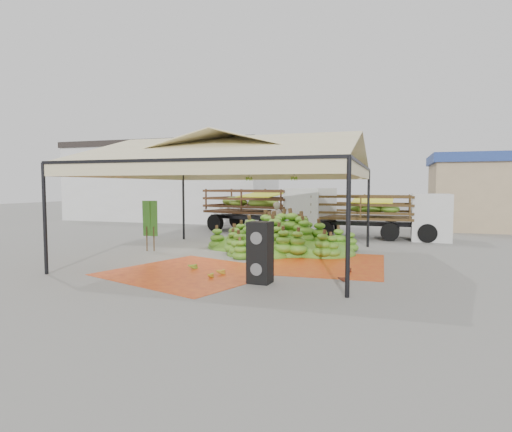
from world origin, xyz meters
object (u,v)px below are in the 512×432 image
(vendor, at_px, (276,222))
(truck_right, at_px, (385,211))
(banana_heap, at_px, (280,234))
(truck_left, at_px, (272,205))
(speaker_stack, at_px, (260,252))

(vendor, bearing_deg, truck_right, -161.08)
(banana_heap, height_order, vendor, vendor)
(vendor, distance_m, truck_left, 3.68)
(vendor, bearing_deg, speaker_stack, 89.65)
(banana_heap, height_order, truck_right, truck_right)
(speaker_stack, distance_m, vendor, 7.77)
(banana_heap, relative_size, speaker_stack, 3.93)
(banana_heap, distance_m, truck_left, 6.22)
(speaker_stack, bearing_deg, banana_heap, 104.04)
(speaker_stack, xyz_separation_m, vendor, (-1.62, 7.60, 0.10))
(banana_heap, distance_m, vendor, 2.54)
(truck_right, bearing_deg, truck_left, 172.96)
(speaker_stack, relative_size, truck_right, 0.25)
(banana_heap, xyz_separation_m, speaker_stack, (0.82, -5.19, 0.12))
(banana_heap, height_order, truck_left, truck_left)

